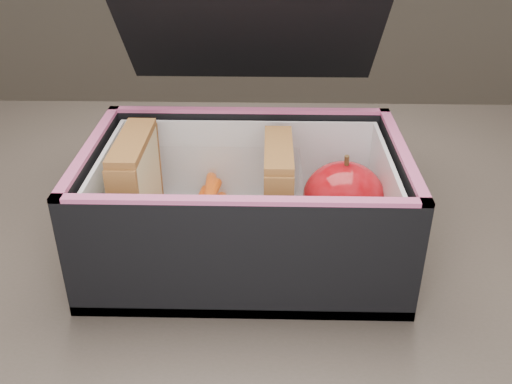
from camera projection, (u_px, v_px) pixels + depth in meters
kitchen_table at (252, 302)px, 0.65m from camera, size 1.20×0.80×0.75m
lunch_bag at (246, 194)px, 0.56m from camera, size 0.30×0.33×0.26m
plastic_tub at (208, 209)px, 0.56m from camera, size 0.18×0.13×0.07m
sandwich_left at (137, 191)px, 0.55m from camera, size 0.03×0.10×0.11m
sandwich_right at (278, 195)px, 0.55m from camera, size 0.03×0.09×0.10m
carrot_sticks at (210, 221)px, 0.57m from camera, size 0.05×0.15×0.03m
paper_napkin at (336, 231)px, 0.58m from camera, size 0.09×0.09×0.01m
red_apple at (343, 199)px, 0.56m from camera, size 0.10×0.10×0.09m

